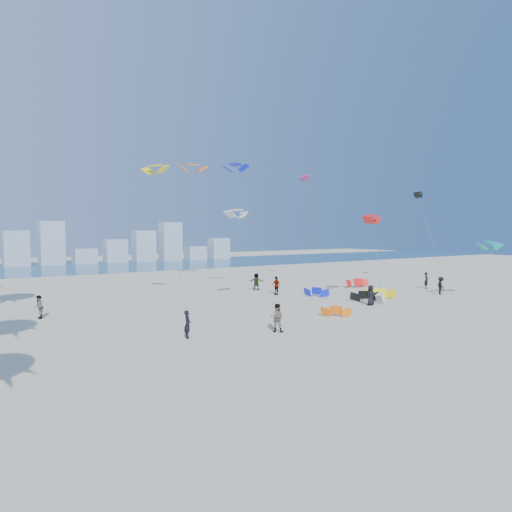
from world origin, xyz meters
TOP-DOWN VIEW (x-y plane):
  - ground at (0.00, 0.00)m, footprint 220.00×220.00m
  - ocean at (0.00, 72.00)m, footprint 220.00×220.00m
  - kitesurfer_near at (-6.23, 10.12)m, footprint 0.68×0.75m
  - kitesurfer_mid at (-0.64, 8.47)m, footprint 1.13×1.14m
  - kitesurfers_far at (11.96, 20.07)m, footprint 40.65×15.84m
  - grounded_kites at (15.59, 16.43)m, footprint 18.25×14.04m
  - flying_kites at (12.21, 23.44)m, footprint 36.23×31.54m
  - distant_skyline at (-1.19, 82.00)m, footprint 85.00×3.00m

SIDE VIEW (x-z plane):
  - ground at x=0.00m, z-range 0.00..0.00m
  - ocean at x=0.00m, z-range 0.01..0.01m
  - grounded_kites at x=15.59m, z-range -0.04..0.92m
  - kitesurfer_near at x=-6.23m, z-range 0.00..1.72m
  - kitesurfers_far at x=11.96m, z-range -0.03..1.87m
  - kitesurfer_mid at x=-0.64m, z-range 0.00..1.85m
  - distant_skyline at x=-1.19m, z-range -1.11..7.29m
  - flying_kites at x=12.21m, z-range 3.40..18.71m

